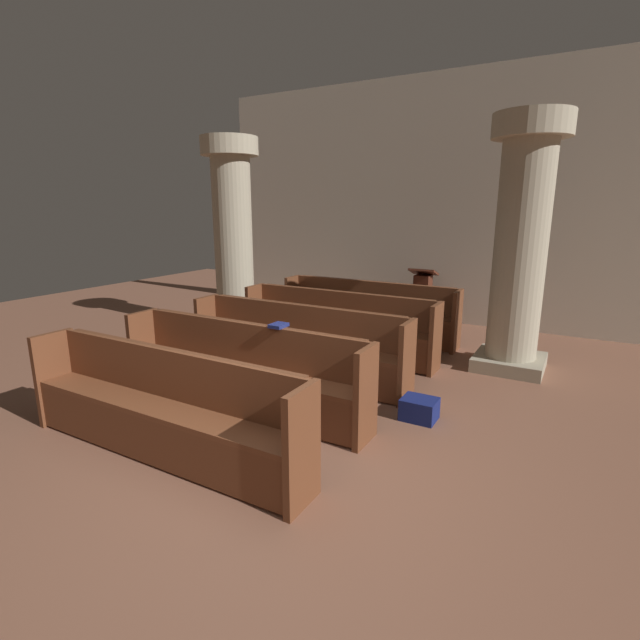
{
  "coord_description": "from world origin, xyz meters",
  "views": [
    {
      "loc": [
        2.16,
        -2.92,
        2.19
      ],
      "look_at": [
        -0.77,
        2.22,
        0.75
      ],
      "focal_mm": 26.5,
      "sensor_mm": 36.0,
      "label": 1
    }
  ],
  "objects_px": {
    "pew_row_2": "(296,341)",
    "pew_row_4": "(160,402)",
    "pillar_aisle_side": "(521,243)",
    "lectern": "(422,302)",
    "pew_row_3": "(241,366)",
    "hymn_book": "(279,325)",
    "pew_row_1": "(337,322)",
    "pillar_far_side": "(233,233)",
    "pew_row_0": "(368,309)",
    "kneeler_box_navy": "(419,409)"
  },
  "relations": [
    {
      "from": "pillar_far_side",
      "to": "kneeler_box_navy",
      "type": "distance_m",
      "value": 4.78
    },
    {
      "from": "pillar_aisle_side",
      "to": "kneeler_box_navy",
      "type": "bearing_deg",
      "value": -104.71
    },
    {
      "from": "pew_row_4",
      "to": "hymn_book",
      "type": "distance_m",
      "value": 1.43
    },
    {
      "from": "pillar_aisle_side",
      "to": "pillar_far_side",
      "type": "bearing_deg",
      "value": -177.46
    },
    {
      "from": "pew_row_0",
      "to": "lectern",
      "type": "height_order",
      "value": "lectern"
    },
    {
      "from": "pillar_aisle_side",
      "to": "pillar_far_side",
      "type": "distance_m",
      "value": 4.63
    },
    {
      "from": "pew_row_0",
      "to": "pew_row_4",
      "type": "bearing_deg",
      "value": -90.0
    },
    {
      "from": "pillar_far_side",
      "to": "pew_row_4",
      "type": "bearing_deg",
      "value": -59.01
    },
    {
      "from": "pew_row_1",
      "to": "pew_row_3",
      "type": "bearing_deg",
      "value": -90.0
    },
    {
      "from": "pew_row_0",
      "to": "pew_row_3",
      "type": "height_order",
      "value": "same"
    },
    {
      "from": "pillar_aisle_side",
      "to": "lectern",
      "type": "distance_m",
      "value": 2.79
    },
    {
      "from": "kneeler_box_navy",
      "to": "pew_row_2",
      "type": "bearing_deg",
      "value": 167.6
    },
    {
      "from": "pew_row_2",
      "to": "lectern",
      "type": "distance_m",
      "value": 3.53
    },
    {
      "from": "pillar_far_side",
      "to": "lectern",
      "type": "distance_m",
      "value": 3.63
    },
    {
      "from": "pew_row_2",
      "to": "pew_row_3",
      "type": "bearing_deg",
      "value": -90.0
    },
    {
      "from": "pew_row_3",
      "to": "lectern",
      "type": "relative_size",
      "value": 2.8
    },
    {
      "from": "pew_row_0",
      "to": "kneeler_box_navy",
      "type": "height_order",
      "value": "pew_row_0"
    },
    {
      "from": "hymn_book",
      "to": "pew_row_0",
      "type": "bearing_deg",
      "value": 96.76
    },
    {
      "from": "pew_row_4",
      "to": "pillar_far_side",
      "type": "distance_m",
      "value": 4.6
    },
    {
      "from": "lectern",
      "to": "hymn_book",
      "type": "distance_m",
      "value": 4.45
    },
    {
      "from": "pew_row_2",
      "to": "pew_row_4",
      "type": "relative_size",
      "value": 1.0
    },
    {
      "from": "pew_row_1",
      "to": "lectern",
      "type": "bearing_deg",
      "value": 77.43
    },
    {
      "from": "lectern",
      "to": "hymn_book",
      "type": "xyz_separation_m",
      "value": [
        -0.16,
        -4.42,
        0.51
      ]
    },
    {
      "from": "pew_row_1",
      "to": "pew_row_4",
      "type": "bearing_deg",
      "value": -90.0
    },
    {
      "from": "lectern",
      "to": "pew_row_1",
      "type": "bearing_deg",
      "value": -102.57
    },
    {
      "from": "pew_row_0",
      "to": "kneeler_box_navy",
      "type": "distance_m",
      "value": 3.19
    },
    {
      "from": "pew_row_3",
      "to": "kneeler_box_navy",
      "type": "xyz_separation_m",
      "value": [
        1.77,
        0.73,
        -0.39
      ]
    },
    {
      "from": "pew_row_4",
      "to": "pillar_aisle_side",
      "type": "distance_m",
      "value": 4.8
    },
    {
      "from": "pew_row_4",
      "to": "pew_row_2",
      "type": "bearing_deg",
      "value": 90.0
    },
    {
      "from": "pew_row_3",
      "to": "pew_row_0",
      "type": "bearing_deg",
      "value": 90.0
    },
    {
      "from": "pew_row_0",
      "to": "pillar_aisle_side",
      "type": "bearing_deg",
      "value": -11.01
    },
    {
      "from": "pew_row_1",
      "to": "pew_row_2",
      "type": "bearing_deg",
      "value": -90.0
    },
    {
      "from": "pew_row_2",
      "to": "pew_row_4",
      "type": "distance_m",
      "value": 2.23
    },
    {
      "from": "pillar_aisle_side",
      "to": "hymn_book",
      "type": "relative_size",
      "value": 17.2
    },
    {
      "from": "pillar_aisle_side",
      "to": "pew_row_4",
      "type": "bearing_deg",
      "value": -120.22
    },
    {
      "from": "pew_row_0",
      "to": "hymn_book",
      "type": "relative_size",
      "value": 15.81
    },
    {
      "from": "pew_row_3",
      "to": "pillar_aisle_side",
      "type": "distance_m",
      "value": 3.91
    },
    {
      "from": "pew_row_0",
      "to": "pillar_far_side",
      "type": "bearing_deg",
      "value": -163.89
    },
    {
      "from": "pillar_aisle_side",
      "to": "pillar_far_side",
      "type": "height_order",
      "value": "same"
    },
    {
      "from": "pew_row_4",
      "to": "pillar_aisle_side",
      "type": "height_order",
      "value": "pillar_aisle_side"
    },
    {
      "from": "pew_row_3",
      "to": "pillar_far_side",
      "type": "height_order",
      "value": "pillar_far_side"
    },
    {
      "from": "pew_row_4",
      "to": "lectern",
      "type": "bearing_deg",
      "value": 84.71
    },
    {
      "from": "pew_row_4",
      "to": "kneeler_box_navy",
      "type": "distance_m",
      "value": 2.58
    },
    {
      "from": "pew_row_1",
      "to": "pew_row_2",
      "type": "xyz_separation_m",
      "value": [
        0.0,
        -1.12,
        0.0
      ]
    },
    {
      "from": "pew_row_3",
      "to": "hymn_book",
      "type": "xyz_separation_m",
      "value": [
        0.37,
        0.19,
        0.46
      ]
    },
    {
      "from": "pew_row_3",
      "to": "lectern",
      "type": "distance_m",
      "value": 4.64
    },
    {
      "from": "pew_row_1",
      "to": "hymn_book",
      "type": "relative_size",
      "value": 15.81
    },
    {
      "from": "pew_row_2",
      "to": "hymn_book",
      "type": "bearing_deg",
      "value": -68.02
    },
    {
      "from": "pew_row_1",
      "to": "kneeler_box_navy",
      "type": "distance_m",
      "value": 2.35
    },
    {
      "from": "pew_row_1",
      "to": "kneeler_box_navy",
      "type": "height_order",
      "value": "pew_row_1"
    }
  ]
}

